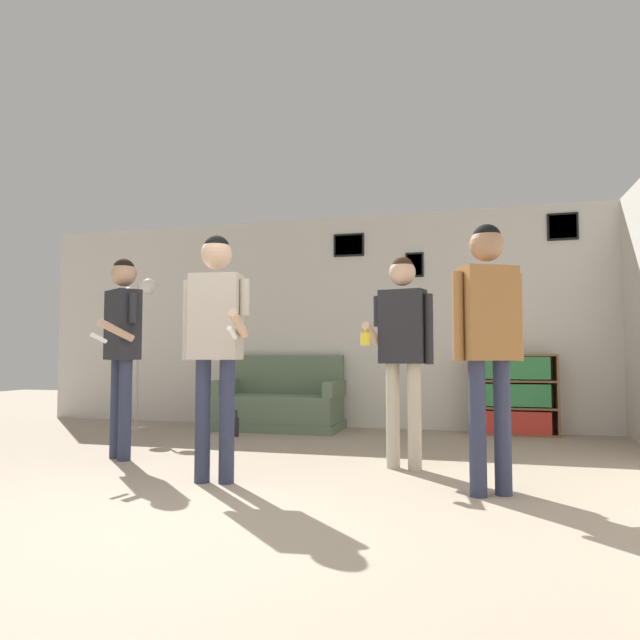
# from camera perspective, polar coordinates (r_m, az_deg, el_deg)

# --- Properties ---
(ground_plane) EXTENTS (20.00, 20.00, 0.00)m
(ground_plane) POSITION_cam_1_polar(r_m,az_deg,el_deg) (3.19, -14.63, -19.95)
(ground_plane) COLOR gray
(wall_back) EXTENTS (8.75, 0.08, 2.70)m
(wall_back) POSITION_cam_1_polar(r_m,az_deg,el_deg) (7.31, 3.10, -0.04)
(wall_back) COLOR beige
(wall_back) RESTS_ON ground_plane
(couch) EXTENTS (1.52, 0.80, 0.91)m
(couch) POSITION_cam_1_polar(r_m,az_deg,el_deg) (7.14, -3.99, -8.45)
(couch) COLOR #5B7056
(couch) RESTS_ON ground_plane
(bookshelf) EXTENTS (0.94, 0.30, 0.92)m
(bookshelf) POSITION_cam_1_polar(r_m,az_deg,el_deg) (6.96, 18.83, -7.07)
(bookshelf) COLOR brown
(bookshelf) RESTS_ON ground_plane
(floor_lamp) EXTENTS (0.47, 0.28, 1.85)m
(floor_lamp) POSITION_cam_1_polar(r_m,az_deg,el_deg) (7.38, -17.72, 0.62)
(floor_lamp) COLOR #ADA89E
(floor_lamp) RESTS_ON ground_plane
(person_player_foreground_left) EXTENTS (0.43, 0.61, 1.77)m
(person_player_foreground_left) POSITION_cam_1_polar(r_m,az_deg,el_deg) (5.34, -19.18, -1.30)
(person_player_foreground_left) COLOR #2D334C
(person_player_foreground_left) RESTS_ON ground_plane
(person_player_foreground_center) EXTENTS (0.53, 0.46, 1.78)m
(person_player_foreground_center) POSITION_cam_1_polar(r_m,az_deg,el_deg) (4.19, -10.40, -0.73)
(person_player_foreground_center) COLOR #2D334C
(person_player_foreground_center) RESTS_ON ground_plane
(person_watcher_holding_cup) EXTENTS (0.55, 0.40, 1.71)m
(person_watcher_holding_cup) POSITION_cam_1_polar(r_m,az_deg,el_deg) (4.66, 8.27, -1.68)
(person_watcher_holding_cup) COLOR #B7AD99
(person_watcher_holding_cup) RESTS_ON ground_plane
(person_spectator_near_bookshelf) EXTENTS (0.45, 0.35, 1.78)m
(person_spectator_near_bookshelf) POSITION_cam_1_polar(r_m,az_deg,el_deg) (3.91, 16.47, -0.51)
(person_spectator_near_bookshelf) COLOR #2D334C
(person_spectator_near_bookshelf) RESTS_ON ground_plane
(bottle_on_floor) EXTENTS (0.06, 0.06, 0.30)m
(bottle_on_floor) POSITION_cam_1_polar(r_m,az_deg,el_deg) (6.55, -8.38, -10.45)
(bottle_on_floor) COLOR black
(bottle_on_floor) RESTS_ON ground_plane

